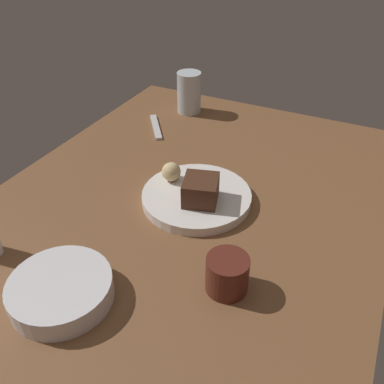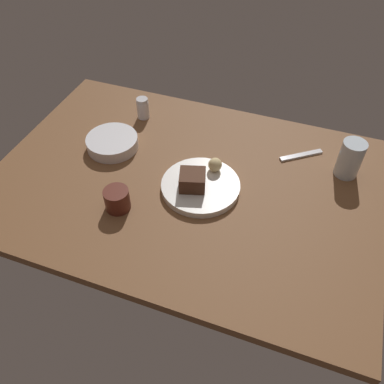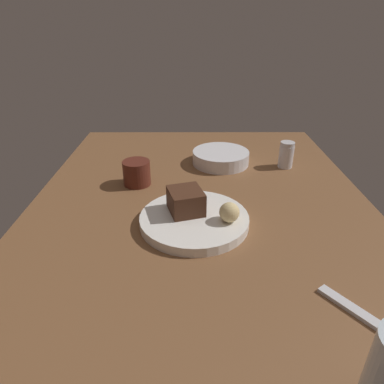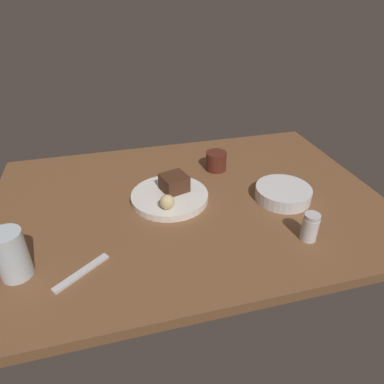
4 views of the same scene
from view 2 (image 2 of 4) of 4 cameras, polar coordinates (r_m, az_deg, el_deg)
name	(u,v)px [view 2 (image 2 of 4)]	position (r cm, az deg, el deg)	size (l,w,h in cm)	color
dining_table	(185,184)	(127.03, -1.04, 1.18)	(120.00, 84.00, 3.00)	brown
dessert_plate	(201,186)	(122.65, 1.22, 0.82)	(24.01, 24.01, 2.14)	white
chocolate_cake_slice	(192,180)	(119.24, 0.06, 1.70)	(7.11, 7.64, 5.25)	#472819
bread_roll	(215,165)	(125.06, 3.28, 3.89)	(4.32, 4.32, 4.32)	#DBC184
salt_shaker	(143,108)	(150.36, -6.96, 11.68)	(4.35, 4.35, 7.87)	silver
water_glass	(350,159)	(133.24, 21.44, 4.39)	(7.26, 7.26, 12.30)	silver
side_bowl	(112,143)	(139.16, -11.20, 6.86)	(17.24, 17.24, 4.02)	silver
coffee_cup	(117,199)	(117.77, -10.55, -1.03)	(7.37, 7.37, 6.68)	#562319
dessert_spoon	(301,155)	(138.96, 15.18, 5.04)	(15.00, 1.80, 0.70)	silver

